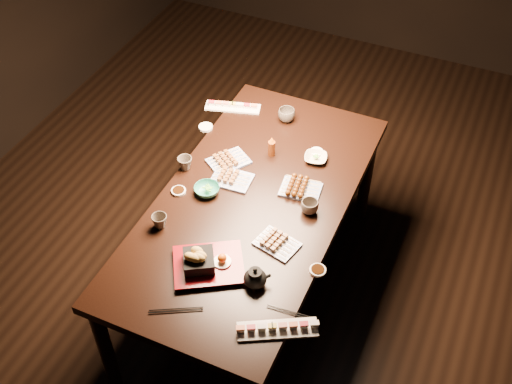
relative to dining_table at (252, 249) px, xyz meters
The scene contains 23 objects.
ground 0.54m from the dining_table, 107.43° to the left, with size 5.00×5.00×0.00m, color black.
dining_table is the anchor object (origin of this frame).
sushi_platter_near 0.86m from the dining_table, 57.68° to the right, with size 0.34×0.09×0.04m, color white, non-canonical shape.
sushi_platter_far 0.87m from the dining_table, 122.67° to the left, with size 0.32×0.09×0.04m, color white, non-canonical shape.
yakitori_plate_center 0.44m from the dining_table, 149.06° to the left, with size 0.21×0.15×0.05m, color #828EB6, non-canonical shape.
yakitori_plate_right 0.51m from the dining_table, 43.45° to the right, with size 0.20×0.14×0.05m, color #828EB6, non-canonical shape.
yakitori_plate_left 0.51m from the dining_table, 137.52° to the left, with size 0.21×0.15×0.05m, color #828EB6, non-canonical shape.
tsukune_plate 0.48m from the dining_table, 41.03° to the left, with size 0.20×0.15×0.05m, color #828EB6, non-canonical shape.
edamame_bowl_green 0.46m from the dining_table, behind, with size 0.13×0.13×0.04m, color #2B8670.
edamame_bowl_cream 0.60m from the dining_table, 66.27° to the left, with size 0.12×0.12×0.03m, color #C2B49F.
tempura_tray 0.63m from the dining_table, 90.82° to the right, with size 0.31×0.25×0.12m, color black, non-canonical shape.
teacup_near_left 0.63m from the dining_table, 135.03° to the right, with size 0.08×0.08×0.07m, color #484037.
teacup_mid_right 0.50m from the dining_table, ahead, with size 0.09×0.09×0.07m, color #484037.
teacup_far_left 0.59m from the dining_table, 169.43° to the left, with size 0.08×0.08×0.07m, color #484037.
teacup_far_right 0.79m from the dining_table, 97.40° to the left, with size 0.10×0.10×0.08m, color #484037.
teapot 0.67m from the dining_table, 64.12° to the right, with size 0.12×0.12×0.10m, color black, non-canonical shape.
condiment_bottle 0.57m from the dining_table, 97.67° to the left, with size 0.04×0.04×0.12m, color #682D0D.
sauce_dish_west 0.54m from the dining_table, 166.00° to the right, with size 0.08×0.08×0.01m, color white.
sauce_dish_east 0.63m from the dining_table, 70.56° to the left, with size 0.07×0.07×0.01m, color white.
sauce_dish_se 0.66m from the dining_table, 31.94° to the right, with size 0.08×0.08×0.01m, color white.
sauce_dish_nw 0.74m from the dining_table, 138.58° to the left, with size 0.08×0.08×0.01m, color white.
chopsticks_near 0.83m from the dining_table, 92.09° to the right, with size 0.23×0.02×0.01m, color black, non-canonical shape.
chopsticks_se 0.78m from the dining_table, 52.38° to the right, with size 0.20×0.02×0.01m, color black, non-canonical shape.
Camera 1 is at (1.05, -2.42, 3.05)m, focal length 45.00 mm.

